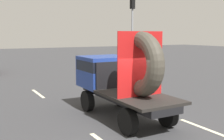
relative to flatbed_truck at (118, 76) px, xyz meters
The scene contains 6 objects.
ground_plane 2.11m from the flatbed_truck, 77.39° to the right, with size 120.00×120.00×0.00m, color #38383A.
flatbed_truck is the anchor object (origin of this frame).
traffic_light 11.93m from the flatbed_truck, 53.82° to the left, with size 0.42×0.36×6.30m.
lane_dash_left_far 6.26m from the flatbed_truck, 107.98° to the left, with size 2.46×0.16×0.01m, color beige.
lane_dash_right_near 3.79m from the flatbed_truck, 56.84° to the right, with size 2.19×0.16×0.01m, color beige.
lane_dash_right_far 5.80m from the flatbed_truck, 70.40° to the left, with size 2.93×0.16×0.01m, color beige.
Camera 1 is at (-5.85, -8.20, 3.31)m, focal length 43.69 mm.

